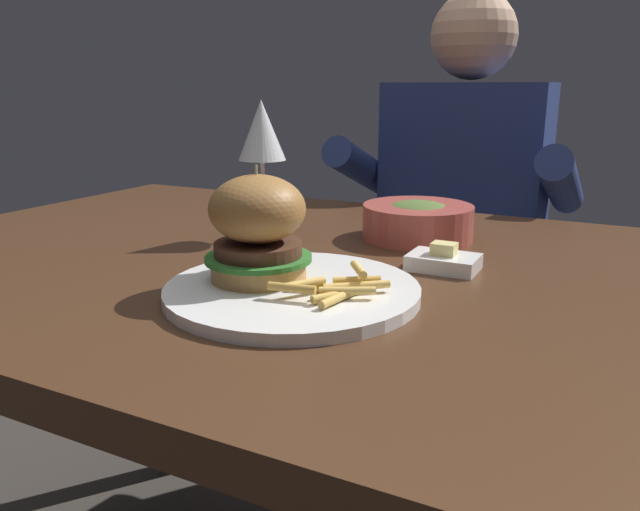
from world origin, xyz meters
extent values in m
cube|color=#472B19|center=(0.00, 0.00, 0.72)|extent=(1.46, 0.87, 0.04)
cylinder|color=#472B19|center=(-0.67, 0.37, 0.35)|extent=(0.06, 0.06, 0.70)
cylinder|color=white|center=(-0.01, -0.15, 0.75)|extent=(0.29, 0.29, 0.01)
cylinder|color=#B78447|center=(-0.06, -0.14, 0.77)|extent=(0.11, 0.11, 0.02)
cylinder|color=#2D7028|center=(-0.06, -0.14, 0.78)|extent=(0.13, 0.13, 0.01)
cylinder|color=#4C2D1E|center=(-0.06, -0.14, 0.79)|extent=(0.10, 0.10, 0.02)
ellipsoid|color=#9C6A35|center=(-0.06, -0.14, 0.84)|extent=(0.11, 0.11, 0.08)
cylinder|color=#CCB78C|center=(-0.06, -0.14, 0.86)|extent=(0.00, 0.00, 0.05)
cylinder|color=#E0B251|center=(0.03, -0.16, 0.76)|extent=(0.06, 0.03, 0.01)
cylinder|color=#E0B251|center=(0.06, -0.18, 0.76)|extent=(0.02, 0.06, 0.01)
cylinder|color=#E0B251|center=(0.06, -0.18, 0.76)|extent=(0.03, 0.05, 0.01)
cylinder|color=#EABC5B|center=(0.07, -0.17, 0.76)|extent=(0.06, 0.04, 0.01)
cylinder|color=gold|center=(0.02, -0.19, 0.77)|extent=(0.05, 0.02, 0.01)
cylinder|color=#EABC5B|center=(0.07, -0.14, 0.76)|extent=(0.06, 0.05, 0.01)
cylinder|color=#EABC5B|center=(0.02, -0.17, 0.77)|extent=(0.03, 0.05, 0.01)
cylinder|color=gold|center=(0.06, -0.13, 0.76)|extent=(0.05, 0.04, 0.01)
cylinder|color=#EABC5B|center=(0.06, -0.13, 0.78)|extent=(0.03, 0.04, 0.01)
cylinder|color=silver|center=(-0.19, 0.08, 0.74)|extent=(0.07, 0.07, 0.00)
cylinder|color=silver|center=(-0.19, 0.08, 0.80)|extent=(0.01, 0.01, 0.12)
cone|color=silver|center=(-0.19, 0.08, 0.91)|extent=(0.07, 0.07, 0.09)
cube|color=white|center=(0.11, 0.04, 0.75)|extent=(0.09, 0.06, 0.02)
cube|color=#F4E58C|center=(0.11, 0.04, 0.77)|extent=(0.03, 0.03, 0.02)
cylinder|color=#B24C42|center=(0.03, 0.19, 0.77)|extent=(0.17, 0.17, 0.05)
ellipsoid|color=#4C662D|center=(0.03, 0.19, 0.79)|extent=(0.09, 0.09, 0.02)
cube|color=#282833|center=(-0.03, 0.71, 0.23)|extent=(0.30, 0.22, 0.46)
cube|color=navy|center=(-0.03, 0.71, 0.72)|extent=(0.36, 0.20, 0.52)
sphere|color=tan|center=(-0.03, 0.71, 1.08)|extent=(0.19, 0.19, 0.19)
cylinder|color=navy|center=(-0.25, 0.63, 0.78)|extent=(0.07, 0.34, 0.18)
cylinder|color=navy|center=(0.19, 0.63, 0.78)|extent=(0.07, 0.34, 0.18)
camera|label=1|loc=(0.33, -0.73, 0.97)|focal=35.00mm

